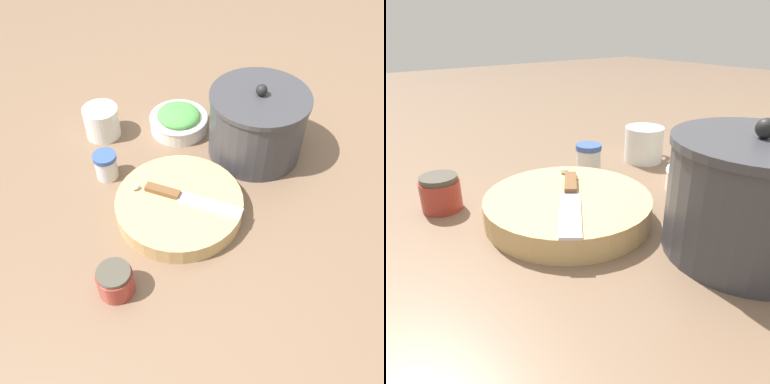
% 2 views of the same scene
% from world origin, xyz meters
% --- Properties ---
extents(ground_plane, '(5.00, 5.00, 0.00)m').
position_xyz_m(ground_plane, '(0.00, 0.00, 0.00)').
color(ground_plane, brown).
extents(cutting_board, '(0.30, 0.30, 0.04)m').
position_xyz_m(cutting_board, '(0.02, -0.03, 0.02)').
color(cutting_board, tan).
rests_on(cutting_board, ground_plane).
extents(chef_knife, '(0.16, 0.20, 0.01)m').
position_xyz_m(chef_knife, '(0.03, -0.01, 0.05)').
color(chef_knife, brown).
rests_on(chef_knife, cutting_board).
extents(garlic_cloves, '(0.04, 0.07, 0.01)m').
position_xyz_m(garlic_cloves, '(-0.03, -0.10, 0.05)').
color(garlic_cloves, silver).
rests_on(garlic_cloves, cutting_board).
extents(herb_bowl, '(0.16, 0.16, 0.07)m').
position_xyz_m(herb_bowl, '(-0.28, 0.04, 0.03)').
color(herb_bowl, silver).
rests_on(herb_bowl, ground_plane).
extents(spice_jar, '(0.06, 0.06, 0.07)m').
position_xyz_m(spice_jar, '(-0.14, -0.18, 0.04)').
color(spice_jar, silver).
rests_on(spice_jar, ground_plane).
extents(coffee_mug, '(0.13, 0.10, 0.09)m').
position_xyz_m(coffee_mug, '(-0.31, -0.17, 0.04)').
color(coffee_mug, silver).
rests_on(coffee_mug, ground_plane).
extents(honey_jar, '(0.07, 0.07, 0.07)m').
position_xyz_m(honey_jar, '(0.19, -0.20, 0.03)').
color(honey_jar, '#9E3328').
rests_on(honey_jar, ground_plane).
extents(stock_pot, '(0.25, 0.25, 0.21)m').
position_xyz_m(stock_pot, '(-0.13, 0.22, 0.09)').
color(stock_pot, '#38383D').
rests_on(stock_pot, ground_plane).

